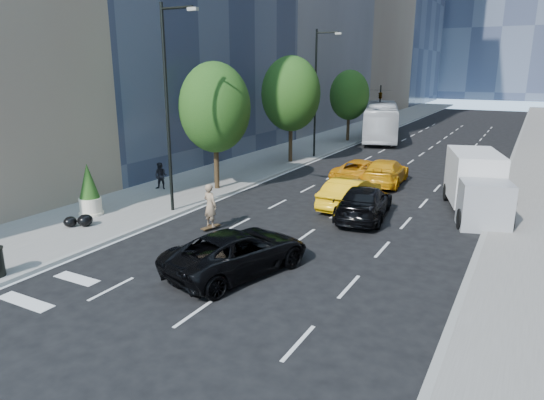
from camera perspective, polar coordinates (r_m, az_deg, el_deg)
The scene contains 22 objects.
ground at distance 18.80m, azimuth -4.06°, elevation -7.32°, with size 160.00×160.00×0.00m, color black.
sidewalk_left at distance 48.76m, azimuth 6.06°, elevation 6.77°, with size 6.00×120.00×0.15m, color slate.
sidewalk_right at distance 45.14m, azimuth 28.96°, elevation 4.26°, with size 4.00×120.00×0.15m, color slate.
lamp_near at distance 24.40m, azimuth -11.99°, elevation 11.67°, with size 2.13×0.22×10.00m.
lamp_far at distance 39.85m, azimuth 5.38°, elevation 13.19°, with size 2.13×0.22×10.00m.
tree_near at distance 28.94m, azimuth -6.75°, elevation 10.73°, with size 4.20×4.20×7.46m.
tree_mid at distance 37.52m, azimuth 2.25°, elevation 12.36°, with size 4.50×4.50×7.99m.
tree_far at distance 49.52m, azimuth 9.09°, elevation 12.09°, with size 3.90×3.90×6.92m.
traffic_signal at distance 56.90m, azimuth 12.63°, elevation 11.91°, with size 2.48×0.53×5.20m.
skateboarder at distance 22.30m, azimuth -7.28°, elevation -0.99°, with size 0.74×0.48×2.02m, color #8C7257.
black_sedan_lincoln at distance 17.66m, azimuth -4.05°, elevation -6.08°, with size 2.62×5.67×1.58m, color black.
black_sedan_mercedes at distance 24.36m, azimuth 10.77°, elevation -0.25°, with size 2.25×5.52×1.60m, color black.
taxi_a at distance 27.90m, azimuth 9.07°, elevation 1.61°, with size 1.68×4.18×1.43m, color #FEA70D.
taxi_b at distance 26.00m, azimuth 9.19°, elevation 0.82°, with size 1.72×4.92×1.62m, color #EAA50C.
taxi_c at distance 32.24m, azimuth 10.68°, elevation 3.42°, with size 2.45×5.30×1.47m, color orange.
taxi_d at distance 31.80m, azimuth 13.21°, elevation 3.24°, with size 2.25×5.54×1.61m, color orange.
city_bus at distance 52.12m, azimuth 12.71°, elevation 9.03°, with size 3.17×13.54×3.77m, color silver.
box_truck at distance 26.56m, azimuth 22.88°, elevation 1.75°, with size 3.98×6.75×3.05m.
pedestrian_a at distance 29.81m, azimuth -12.95°, elevation 2.77°, with size 0.78×0.61×1.61m, color black.
pedestrian_b at distance 36.32m, azimuth -6.60°, elevation 5.27°, with size 0.96×0.40×1.63m, color black.
planter_shrub at distance 25.50m, azimuth -20.72°, elevation 1.04°, with size 1.07×1.07×2.58m.
garbage_bags at distance 24.01m, azimuth -21.74°, elevation -2.29°, with size 1.12×1.08×0.55m.
Camera 1 is at (9.43, -14.57, 7.20)m, focal length 32.00 mm.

